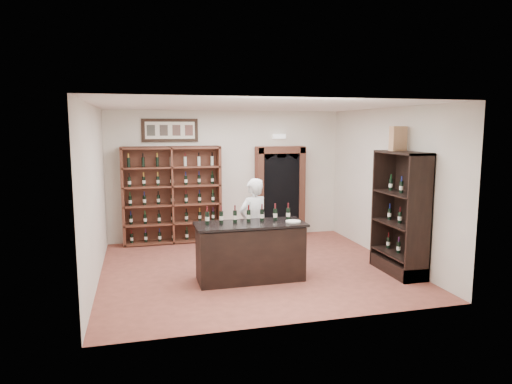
% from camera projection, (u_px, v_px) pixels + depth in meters
% --- Properties ---
extents(floor, '(5.50, 5.50, 0.00)m').
position_uv_depth(floor, '(253.00, 268.00, 8.55)').
color(floor, '#9B4D3E').
rests_on(floor, ground).
extents(ceiling, '(5.50, 5.50, 0.00)m').
position_uv_depth(ceiling, '(253.00, 106.00, 8.12)').
color(ceiling, white).
rests_on(ceiling, wall_back).
extents(wall_back, '(5.50, 0.04, 3.00)m').
position_uv_depth(wall_back, '(227.00, 175.00, 10.73)').
color(wall_back, silver).
rests_on(wall_back, ground).
extents(wall_left, '(0.04, 5.00, 3.00)m').
position_uv_depth(wall_left, '(94.00, 195.00, 7.65)').
color(wall_left, silver).
rests_on(wall_left, ground).
extents(wall_right, '(0.04, 5.00, 3.00)m').
position_uv_depth(wall_right, '(388.00, 184.00, 9.02)').
color(wall_right, silver).
rests_on(wall_right, ground).
extents(wine_shelf, '(2.20, 0.38, 2.20)m').
position_uv_depth(wine_shelf, '(172.00, 195.00, 10.31)').
color(wine_shelf, '#5A2E1E').
rests_on(wine_shelf, ground).
extents(framed_picture, '(1.25, 0.04, 0.52)m').
position_uv_depth(framed_picture, '(170.00, 130.00, 10.23)').
color(framed_picture, black).
rests_on(framed_picture, wall_back).
extents(arched_doorway, '(1.17, 0.35, 2.17)m').
position_uv_depth(arched_doorway, '(280.00, 189.00, 10.93)').
color(arched_doorway, black).
rests_on(arched_doorway, ground).
extents(emergency_light, '(0.30, 0.10, 0.10)m').
position_uv_depth(emergency_light, '(279.00, 136.00, 10.84)').
color(emergency_light, white).
rests_on(emergency_light, wall_back).
extents(tasting_counter, '(1.88, 0.78, 1.00)m').
position_uv_depth(tasting_counter, '(250.00, 252.00, 7.85)').
color(tasting_counter, black).
rests_on(tasting_counter, ground).
extents(counter_bottle_0, '(0.07, 0.07, 0.30)m').
position_uv_depth(counter_bottle_0, '(207.00, 218.00, 7.70)').
color(counter_bottle_0, black).
rests_on(counter_bottle_0, tasting_counter).
extents(counter_bottle_1, '(0.07, 0.07, 0.30)m').
position_uv_depth(counter_bottle_1, '(221.00, 217.00, 7.76)').
color(counter_bottle_1, black).
rests_on(counter_bottle_1, tasting_counter).
extents(counter_bottle_2, '(0.07, 0.07, 0.30)m').
position_uv_depth(counter_bottle_2, '(235.00, 216.00, 7.82)').
color(counter_bottle_2, black).
rests_on(counter_bottle_2, tasting_counter).
extents(counter_bottle_3, '(0.07, 0.07, 0.30)m').
position_uv_depth(counter_bottle_3, '(249.00, 216.00, 7.88)').
color(counter_bottle_3, black).
rests_on(counter_bottle_3, tasting_counter).
extents(counter_bottle_4, '(0.07, 0.07, 0.30)m').
position_uv_depth(counter_bottle_4, '(262.00, 215.00, 7.93)').
color(counter_bottle_4, black).
rests_on(counter_bottle_4, tasting_counter).
extents(counter_bottle_5, '(0.07, 0.07, 0.30)m').
position_uv_depth(counter_bottle_5, '(275.00, 214.00, 7.99)').
color(counter_bottle_5, black).
rests_on(counter_bottle_5, tasting_counter).
extents(counter_bottle_6, '(0.07, 0.07, 0.30)m').
position_uv_depth(counter_bottle_6, '(288.00, 214.00, 8.05)').
color(counter_bottle_6, black).
rests_on(counter_bottle_6, tasting_counter).
extents(side_cabinet, '(0.48, 1.20, 2.20)m').
position_uv_depth(side_cabinet, '(401.00, 232.00, 8.20)').
color(side_cabinet, black).
rests_on(side_cabinet, ground).
extents(shopkeeper, '(0.73, 0.61, 1.70)m').
position_uv_depth(shopkeeper, '(253.00, 224.00, 8.43)').
color(shopkeeper, white).
rests_on(shopkeeper, ground).
extents(plate, '(0.26, 0.26, 0.02)m').
position_uv_depth(plate, '(293.00, 221.00, 7.86)').
color(plate, silver).
rests_on(plate, tasting_counter).
extents(wine_crate, '(0.33, 0.18, 0.44)m').
position_uv_depth(wine_crate, '(398.00, 139.00, 8.18)').
color(wine_crate, tan).
rests_on(wine_crate, side_cabinet).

